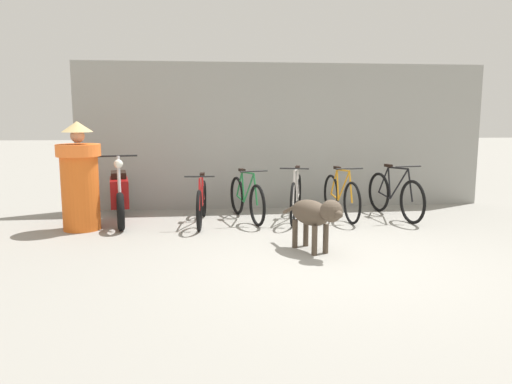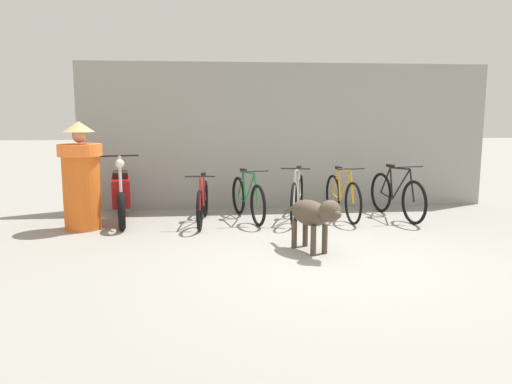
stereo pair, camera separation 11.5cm
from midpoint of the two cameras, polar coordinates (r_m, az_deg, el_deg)
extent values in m
plane|color=gray|center=(6.14, 9.41, -7.76)|extent=(60.00, 60.00, 0.00)
cube|color=gray|center=(9.42, 3.92, 6.37)|extent=(7.62, 0.20, 2.68)
torus|color=black|center=(7.55, -6.03, -2.11)|extent=(0.10, 0.63, 0.63)
torus|color=black|center=(8.63, -5.44, -0.72)|extent=(0.10, 0.63, 0.63)
cylinder|color=red|center=(7.94, -5.80, -0.08)|extent=(0.07, 0.54, 0.52)
cylinder|color=red|center=(8.25, -5.63, 0.15)|extent=(0.04, 0.14, 0.48)
cylinder|color=red|center=(7.96, -5.80, 1.66)|extent=(0.08, 0.63, 0.06)
cylinder|color=red|center=(8.43, -5.53, -1.11)|extent=(0.06, 0.42, 0.07)
cylinder|color=red|center=(8.45, -5.53, 0.52)|extent=(0.05, 0.33, 0.44)
cylinder|color=red|center=(7.59, -6.00, -0.30)|extent=(0.04, 0.19, 0.46)
cube|color=black|center=(8.27, -5.63, 2.03)|extent=(0.08, 0.18, 0.05)
cylinder|color=black|center=(7.64, -5.99, 1.78)|extent=(0.46, 0.06, 0.02)
torus|color=black|center=(7.82, 0.64, -1.55)|extent=(0.20, 0.66, 0.67)
torus|color=black|center=(8.78, -1.64, -0.40)|extent=(0.20, 0.66, 0.67)
cylinder|color=#1E7238|center=(8.15, -0.31, 0.43)|extent=(0.15, 0.50, 0.55)
cylinder|color=#1E7238|center=(8.43, -0.96, 0.59)|extent=(0.06, 0.13, 0.50)
cylinder|color=#1E7238|center=(8.17, -0.42, 2.21)|extent=(0.17, 0.58, 0.06)
cylinder|color=#1E7238|center=(8.60, -1.25, -0.76)|extent=(0.12, 0.39, 0.08)
cylinder|color=#1E7238|center=(8.61, -1.36, 0.93)|extent=(0.10, 0.30, 0.46)
cylinder|color=#1E7238|center=(7.85, 0.45, 0.28)|extent=(0.07, 0.18, 0.49)
cube|color=black|center=(8.45, -1.07, 2.52)|extent=(0.11, 0.19, 0.05)
cylinder|color=black|center=(7.89, 0.27, 2.38)|extent=(0.45, 0.13, 0.02)
torus|color=black|center=(7.81, 4.75, -1.45)|extent=(0.23, 0.69, 0.70)
torus|color=black|center=(8.85, 5.44, -0.24)|extent=(0.23, 0.69, 0.70)
cylinder|color=beige|center=(8.18, 5.06, 0.63)|extent=(0.17, 0.51, 0.58)
cylinder|color=beige|center=(8.48, 5.26, 0.80)|extent=(0.06, 0.14, 0.53)
cylinder|color=beige|center=(8.20, 5.12, 2.50)|extent=(0.20, 0.59, 0.06)
cylinder|color=beige|center=(8.66, 5.32, -0.62)|extent=(0.14, 0.39, 0.08)
cylinder|color=beige|center=(8.67, 5.38, 1.15)|extent=(0.11, 0.31, 0.49)
cylinder|color=beige|center=(7.85, 4.83, 0.48)|extent=(0.08, 0.19, 0.52)
cube|color=black|center=(8.50, 5.32, 2.81)|extent=(0.12, 0.19, 0.05)
cylinder|color=black|center=(7.89, 4.92, 2.68)|extent=(0.45, 0.15, 0.02)
torus|color=black|center=(8.11, 11.44, -1.27)|extent=(0.10, 0.69, 0.69)
torus|color=black|center=(8.99, 9.14, -0.22)|extent=(0.10, 0.69, 0.69)
cylinder|color=orange|center=(8.42, 10.54, 0.66)|extent=(0.07, 0.48, 0.57)
cylinder|color=orange|center=(8.67, 9.87, 0.80)|extent=(0.04, 0.13, 0.52)
cylinder|color=orange|center=(8.43, 10.47, 2.44)|extent=(0.08, 0.56, 0.06)
cylinder|color=orange|center=(8.83, 9.53, -0.57)|extent=(0.06, 0.37, 0.08)
cylinder|color=orange|center=(8.84, 9.47, 1.13)|extent=(0.05, 0.29, 0.48)
cylinder|color=orange|center=(8.14, 11.31, 0.54)|extent=(0.04, 0.17, 0.51)
cube|color=black|center=(8.68, 9.81, 2.72)|extent=(0.09, 0.19, 0.05)
cylinder|color=black|center=(8.17, 11.18, 2.62)|extent=(0.46, 0.06, 0.02)
torus|color=black|center=(8.36, 17.99, -1.14)|extent=(0.16, 0.71, 0.71)
torus|color=black|center=(9.27, 14.43, -0.04)|extent=(0.16, 0.71, 0.71)
cylinder|color=black|center=(8.68, 16.59, 0.82)|extent=(0.11, 0.53, 0.59)
cylinder|color=black|center=(8.94, 15.56, 0.98)|extent=(0.05, 0.14, 0.54)
cylinder|color=black|center=(8.69, 16.48, 2.61)|extent=(0.12, 0.62, 0.06)
cylinder|color=black|center=(9.10, 15.04, -0.40)|extent=(0.09, 0.41, 0.08)
cylinder|color=black|center=(9.11, 14.94, 1.31)|extent=(0.08, 0.32, 0.50)
cylinder|color=black|center=(8.39, 17.78, 0.69)|extent=(0.06, 0.19, 0.52)
cube|color=black|center=(8.95, 15.47, 2.91)|extent=(0.10, 0.19, 0.05)
cylinder|color=black|center=(8.42, 17.58, 2.77)|extent=(0.46, 0.10, 0.02)
torus|color=black|center=(7.80, -14.70, -2.14)|extent=(0.21, 0.60, 0.59)
torus|color=black|center=(9.14, -14.80, -0.57)|extent=(0.21, 0.60, 0.59)
cube|color=maroon|center=(8.44, -14.81, 0.03)|extent=(0.41, 0.81, 0.44)
cube|color=black|center=(8.54, -14.89, 1.96)|extent=(0.32, 0.53, 0.10)
cylinder|color=silver|center=(7.98, -14.87, 1.78)|extent=(0.07, 0.16, 0.63)
cylinder|color=silver|center=(7.89, -14.74, -1.30)|extent=(0.08, 0.23, 0.23)
cylinder|color=black|center=(8.00, -14.96, 4.02)|extent=(0.58, 0.12, 0.03)
sphere|color=silver|center=(7.97, -14.92, 3.15)|extent=(0.16, 0.16, 0.14)
ellipsoid|color=#4C3F33|center=(6.43, 6.65, -2.37)|extent=(0.57, 0.75, 0.32)
cylinder|color=#4C3F33|center=(6.39, 8.37, -5.33)|extent=(0.09, 0.09, 0.38)
cylinder|color=#4C3F33|center=(6.28, 7.09, -5.55)|extent=(0.09, 0.09, 0.38)
cylinder|color=#4C3F33|center=(6.71, 6.15, -4.60)|extent=(0.09, 0.09, 0.38)
cylinder|color=#4C3F33|center=(6.61, 4.89, -4.79)|extent=(0.09, 0.09, 0.38)
sphere|color=#4C3F33|center=(6.09, 8.99, -2.19)|extent=(0.37, 0.37, 0.28)
ellipsoid|color=#4C3F33|center=(6.01, 9.69, -2.56)|extent=(0.16, 0.18, 0.10)
cylinder|color=#4C3F33|center=(6.80, 4.34, -2.00)|extent=(0.17, 0.29, 0.18)
cylinder|color=orange|center=(8.02, -18.91, 0.55)|extent=(0.78, 0.78, 1.30)
cylinder|color=orange|center=(7.96, -19.11, 4.56)|extent=(0.92, 0.92, 0.18)
sphere|color=tan|center=(7.95, -19.19, 6.09)|extent=(0.29, 0.29, 0.21)
cone|color=tan|center=(7.95, -19.24, 7.08)|extent=(0.64, 0.64, 0.16)
camera|label=1|loc=(0.06, -89.54, 0.07)|focal=35.00mm
camera|label=2|loc=(0.06, 90.46, -0.07)|focal=35.00mm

